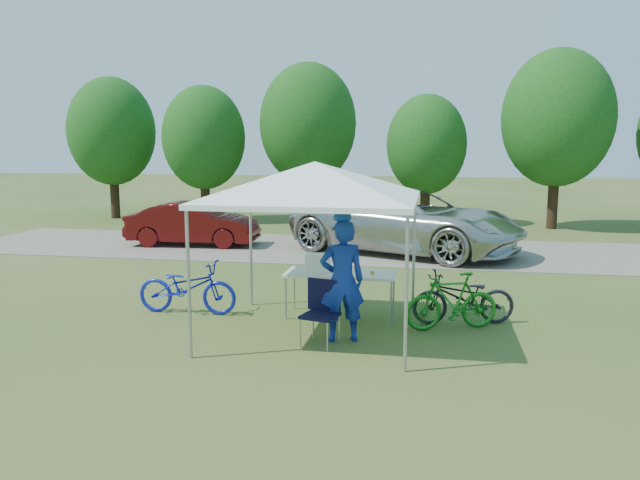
% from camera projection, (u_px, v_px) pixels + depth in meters
% --- Properties ---
extents(ground, '(100.00, 100.00, 0.00)m').
position_uv_depth(ground, '(315.00, 332.00, 10.00)').
color(ground, '#2D5119').
rests_on(ground, ground).
extents(gravel_strip, '(24.00, 5.00, 0.02)m').
position_uv_depth(gravel_strip, '(368.00, 250.00, 17.78)').
color(gravel_strip, gray).
rests_on(gravel_strip, ground).
extents(canopy, '(4.53, 4.53, 3.00)m').
position_uv_depth(canopy, '(315.00, 166.00, 9.60)').
color(canopy, '#A5A5AA').
rests_on(canopy, ground).
extents(treeline, '(24.89, 4.28, 6.30)m').
position_uv_depth(treeline, '(378.00, 130.00, 23.18)').
color(treeline, '#382314').
rests_on(treeline, ground).
extents(folding_table, '(1.91, 0.80, 0.79)m').
position_uv_depth(folding_table, '(341.00, 275.00, 10.83)').
color(folding_table, white).
rests_on(folding_table, ground).
extents(folding_chair, '(0.60, 0.62, 0.97)m').
position_uv_depth(folding_chair, '(321.00, 306.00, 9.39)').
color(folding_chair, black).
rests_on(folding_chair, ground).
extents(cooler, '(0.43, 0.29, 0.31)m').
position_uv_depth(cooler, '(318.00, 263.00, 10.87)').
color(cooler, white).
rests_on(cooler, folding_table).
extents(ice_cream_cup, '(0.07, 0.07, 0.05)m').
position_uv_depth(ice_cream_cup, '(372.00, 273.00, 10.67)').
color(ice_cream_cup, gold).
rests_on(ice_cream_cup, folding_table).
extents(cyclist, '(0.79, 0.64, 1.88)m').
position_uv_depth(cyclist, '(342.00, 281.00, 9.45)').
color(cyclist, navy).
rests_on(cyclist, ground).
extents(bike_blue, '(1.81, 0.65, 0.95)m').
position_uv_depth(bike_blue, '(187.00, 287.00, 11.08)').
color(bike_blue, '#1420AF').
rests_on(bike_blue, ground).
extents(bike_green, '(1.62, 0.99, 0.94)m').
position_uv_depth(bike_green, '(452.00, 301.00, 10.10)').
color(bike_green, '#197419').
rests_on(bike_green, ground).
extents(bike_dark, '(1.82, 1.01, 0.91)m').
position_uv_depth(bike_dark, '(464.00, 298.00, 10.40)').
color(bike_dark, black).
rests_on(bike_dark, ground).
extents(minivan, '(7.05, 5.19, 1.78)m').
position_uv_depth(minivan, '(406.00, 220.00, 17.21)').
color(minivan, beige).
rests_on(minivan, gravel_strip).
extents(sedan, '(3.92, 1.57, 1.27)m').
position_uv_depth(sedan, '(193.00, 224.00, 18.49)').
color(sedan, '#510D0D').
rests_on(sedan, gravel_strip).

